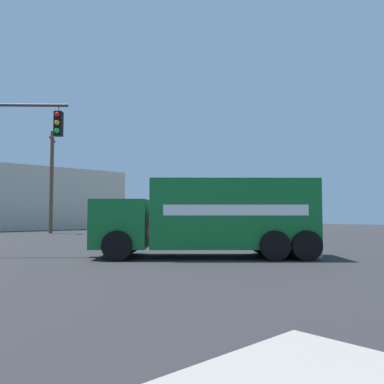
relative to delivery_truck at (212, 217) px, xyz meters
name	(u,v)px	position (x,y,z in m)	size (l,w,h in m)	color
ground_plane	(235,255)	(1.10, -0.13, -1.44)	(100.00, 100.00, 0.00)	#2B2B2D
sidewalk_corner_far	(220,232)	(14.08, 12.86, -1.37)	(11.63, 11.63, 0.14)	#9E998E
delivery_truck	(212,217)	(0.00, 0.00, 0.00)	(7.46, 7.14, 2.76)	#146B2D
vending_machine_red	(209,220)	(11.99, 12.04, -0.38)	(1.13, 1.17, 1.85)	red
palm_tree_far	(191,197)	(13.94, 16.25, 1.64)	(2.35, 2.52, 4.44)	#7A6647
utility_pole	(52,180)	(3.22, 21.53, 2.90)	(1.33, 1.89, 8.41)	brown
building_backdrop	(13,198)	(3.34, 30.97, 1.70)	(22.40, 6.00, 6.30)	beige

